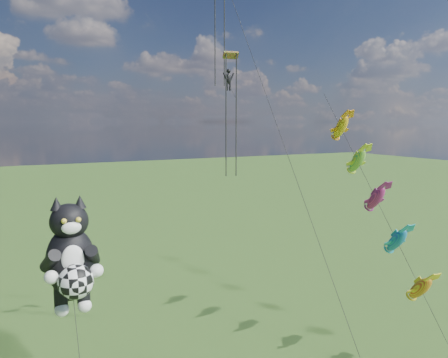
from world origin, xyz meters
name	(u,v)px	position (x,y,z in m)	size (l,w,h in m)	color
cat_kite_rig	(71,257)	(-2.21, 8.32, 8.20)	(2.78, 4.16, 11.27)	brown
fish_windsock_rig	(376,199)	(17.68, 7.57, 9.65)	(2.51, 15.83, 17.20)	brown
parafoil_rig	(231,73)	(9.79, 13.93, 18.33)	(1.82, 17.49, 26.45)	brown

